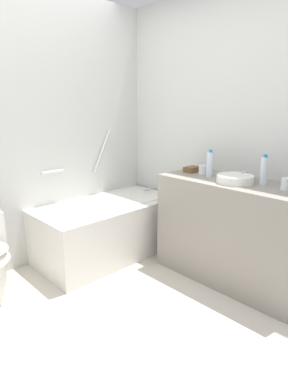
# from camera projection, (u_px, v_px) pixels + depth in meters

# --- Properties ---
(ground_plane) EXTENTS (4.09, 4.09, 0.00)m
(ground_plane) POSITION_uv_depth(u_px,v_px,m) (88.00, 324.00, 2.31)
(ground_plane) COLOR beige
(wall_back_tiled) EXTENTS (3.49, 0.10, 2.50)m
(wall_back_tiled) POSITION_uv_depth(u_px,v_px,m) (2.00, 135.00, 2.82)
(wall_back_tiled) COLOR silver
(wall_back_tiled) RESTS_ON ground_plane
(wall_right_mirror) EXTENTS (0.10, 2.71, 2.50)m
(wall_right_mirror) POSITION_uv_depth(u_px,v_px,m) (225.00, 133.00, 3.04)
(wall_right_mirror) COLOR silver
(wall_right_mirror) RESTS_ON ground_plane
(bathtub) EXTENTS (1.43, 0.72, 1.24)m
(bathtub) POSITION_uv_depth(u_px,v_px,m) (108.00, 227.00, 3.32)
(bathtub) COLOR white
(bathtub) RESTS_ON ground_plane
(vanity_counter) EXTENTS (0.53, 1.28, 0.89)m
(vanity_counter) POSITION_uv_depth(u_px,v_px,m) (232.00, 231.00, 2.81)
(vanity_counter) COLOR gray
(vanity_counter) RESTS_ON ground_plane
(sink_basin) EXTENTS (0.30, 0.30, 0.06)m
(sink_basin) POSITION_uv_depth(u_px,v_px,m) (235.00, 179.00, 2.64)
(sink_basin) COLOR white
(sink_basin) RESTS_ON vanity_counter
(sink_faucet) EXTENTS (0.11, 0.15, 0.07)m
(sink_faucet) POSITION_uv_depth(u_px,v_px,m) (246.00, 176.00, 2.76)
(sink_faucet) COLOR #BCBCC1
(sink_faucet) RESTS_ON vanity_counter
(water_bottle_0) EXTENTS (0.06, 0.06, 0.24)m
(water_bottle_0) POSITION_uv_depth(u_px,v_px,m) (210.00, 164.00, 2.85)
(water_bottle_0) COLOR silver
(water_bottle_0) RESTS_ON vanity_counter
(water_bottle_1) EXTENTS (0.06, 0.06, 0.24)m
(water_bottle_1) POSITION_uv_depth(u_px,v_px,m) (264.00, 171.00, 2.55)
(water_bottle_1) COLOR silver
(water_bottle_1) RESTS_ON vanity_counter
(drinking_glass_0) EXTENTS (0.08, 0.08, 0.09)m
(drinking_glass_0) POSITION_uv_depth(u_px,v_px,m) (203.00, 170.00, 2.95)
(drinking_glass_0) COLOR white
(drinking_glass_0) RESTS_ON vanity_counter
(drinking_glass_1) EXTENTS (0.07, 0.07, 0.09)m
(drinking_glass_1) POSITION_uv_depth(u_px,v_px,m) (286.00, 184.00, 2.41)
(drinking_glass_1) COLOR white
(drinking_glass_1) RESTS_ON vanity_counter
(amenity_basket) EXTENTS (0.14, 0.10, 0.05)m
(amenity_basket) POSITION_uv_depth(u_px,v_px,m) (192.00, 169.00, 3.06)
(amenity_basket) COLOR brown
(amenity_basket) RESTS_ON vanity_counter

